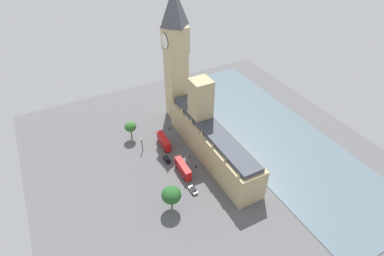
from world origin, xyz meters
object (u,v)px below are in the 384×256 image
Objects in this scene: pedestrian_trailing at (196,166)px; double_decker_bus_by_river_gate at (183,168)px; plane_tree_near_tower at (171,195)px; street_lamp_slot_10 at (142,142)px; pedestrian_midblock at (169,129)px; parliament_building at (210,138)px; car_white_far_end at (193,190)px; street_lamp_opposite_hall at (142,143)px; double_decker_bus_corner at (164,141)px; clock_tower at (176,55)px; pedestrian_leading at (190,156)px; plane_tree_under_trees at (130,127)px; car_black_kerbside at (167,159)px.

double_decker_bus_by_river_gate is at bearing 41.17° from pedestrian_trailing.
street_lamp_slot_10 is (-1.70, -33.60, -2.22)m from plane_tree_near_tower.
pedestrian_trailing is at bearing -174.76° from double_decker_bus_by_river_gate.
pedestrian_midblock is at bearing -154.29° from street_lamp_slot_10.
pedestrian_trailing is (9.06, 4.58, -7.90)m from parliament_building.
car_white_far_end is 0.70× the size of street_lamp_opposite_hall.
double_decker_bus_corner is at bearing -35.11° from pedestrian_trailing.
clock_tower reaches higher than double_decker_bus_by_river_gate.
plane_tree_under_trees reaches higher than pedestrian_leading.
plane_tree_near_tower is (25.79, 18.28, -1.85)m from parliament_building.
street_lamp_slot_10 is (0.12, -0.18, 0.25)m from street_lamp_opposite_hall.
pedestrian_trailing is 0.19× the size of plane_tree_under_trees.
double_decker_bus_by_river_gate is (-2.75, 9.37, 1.75)m from car_black_kerbside.
double_decker_bus_by_river_gate is 6.09m from pedestrian_trailing.
clock_tower is 5.76× the size of double_decker_bus_by_river_gate.
parliament_building is 5.32× the size of double_decker_bus_corner.
plane_tree_under_trees is (10.53, -11.51, 3.80)m from double_decker_bus_corner.
plane_tree_near_tower is at bearing 87.10° from street_lamp_slot_10.
car_white_far_end is at bearing 95.47° from car_black_kerbside.
car_black_kerbside is at bearing 120.74° from street_lamp_opposite_hall.
street_lamp_slot_10 is at bearing -59.21° from car_black_kerbside.
pedestrian_trailing is (-5.77, -0.40, -1.90)m from double_decker_bus_by_river_gate.
double_decker_bus_corner reaches higher than car_black_kerbside.
car_black_kerbside is 13.23m from street_lamp_slot_10.
car_white_far_end is 38.74m from pedestrian_midblock.
parliament_building is at bearing 147.73° from street_lamp_opposite_hall.
clock_tower reaches higher than street_lamp_opposite_hall.
plane_tree_near_tower reaches higher than street_lamp_opposite_hall.
car_black_kerbside is 0.71× the size of street_lamp_opposite_hall.
pedestrian_trailing is at bearing 127.10° from street_lamp_opposite_hall.
parliament_building reaches higher than double_decker_bus_by_river_gate.
plane_tree_under_trees reaches higher than pedestrian_trailing.
clock_tower is (-0.65, -32.26, 22.87)m from parliament_building.
pedestrian_trailing is 34.29m from plane_tree_under_trees.
double_decker_bus_by_river_gate is 22.15m from street_lamp_opposite_hall.
pedestrian_leading is at bearing -11.79° from parliament_building.
double_decker_bus_by_river_gate is at bearing 106.38° from car_black_kerbside.
car_black_kerbside is 19.50m from car_white_far_end.
double_decker_bus_by_river_gate is at bearing 127.28° from pedestrian_leading.
plane_tree_near_tower reaches higher than plane_tree_under_trees.
pedestrian_trailing is at bearing 26.80° from parliament_building.
clock_tower is 13.86× the size of car_black_kerbside.
pedestrian_trailing is (-6.67, -10.44, -0.15)m from car_white_far_end.
double_decker_bus_corner is 13.47m from pedestrian_leading.
street_lamp_slot_10 reaches higher than pedestrian_midblock.
plane_tree_under_trees is (16.30, -29.62, 5.70)m from pedestrian_trailing.
plane_tree_under_trees reaches higher than street_lamp_opposite_hall.
parliament_building is 35.71m from plane_tree_under_trees.
pedestrian_midblock is 0.92× the size of pedestrian_trailing.
pedestrian_midblock is (-9.40, -18.58, -0.21)m from car_black_kerbside.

